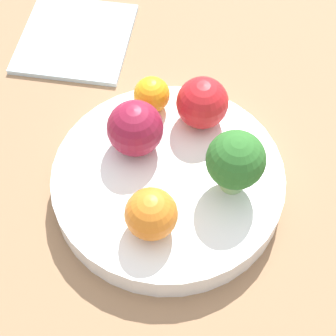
{
  "coord_description": "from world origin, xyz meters",
  "views": [
    {
      "loc": [
        -0.27,
        0.09,
        0.49
      ],
      "look_at": [
        0.0,
        0.0,
        0.06
      ],
      "focal_mm": 60.0,
      "sensor_mm": 36.0,
      "label": 1
    }
  ],
  "objects": [
    {
      "name": "orange_front",
      "position": [
        -0.05,
        0.03,
        0.07
      ],
      "size": [
        0.05,
        0.05,
        0.05
      ],
      "color": "orange",
      "rests_on": "bowl"
    },
    {
      "name": "napkin",
      "position": [
        0.23,
        0.04,
        0.02
      ],
      "size": [
        0.17,
        0.17,
        0.01
      ],
      "color": "silver",
      "rests_on": "table_surface"
    },
    {
      "name": "orange_back",
      "position": [
        0.08,
        -0.01,
        0.07
      ],
      "size": [
        0.04,
        0.04,
        0.04
      ],
      "color": "orange",
      "rests_on": "bowl"
    },
    {
      "name": "ground_plane",
      "position": [
        0.0,
        0.0,
        0.0
      ],
      "size": [
        6.0,
        6.0,
        0.0
      ],
      "primitive_type": "plane",
      "color": "gray"
    },
    {
      "name": "apple_green",
      "position": [
        0.04,
        0.02,
        0.08
      ],
      "size": [
        0.05,
        0.05,
        0.05
      ],
      "color": "maroon",
      "rests_on": "bowl"
    },
    {
      "name": "apple_red",
      "position": [
        0.05,
        -0.05,
        0.07
      ],
      "size": [
        0.05,
        0.05,
        0.05
      ],
      "color": "red",
      "rests_on": "bowl"
    },
    {
      "name": "broccoli",
      "position": [
        -0.03,
        -0.05,
        0.09
      ],
      "size": [
        0.05,
        0.05,
        0.07
      ],
      "color": "#99C17A",
      "rests_on": "bowl"
    },
    {
      "name": "bowl",
      "position": [
        0.0,
        0.0,
        0.03
      ],
      "size": [
        0.22,
        0.22,
        0.03
      ],
      "color": "white",
      "rests_on": "table_surface"
    },
    {
      "name": "table_surface",
      "position": [
        0.0,
        0.0,
        0.01
      ],
      "size": [
        1.2,
        1.2,
        0.02
      ],
      "color": "#936D4C",
      "rests_on": "ground_plane"
    }
  ]
}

